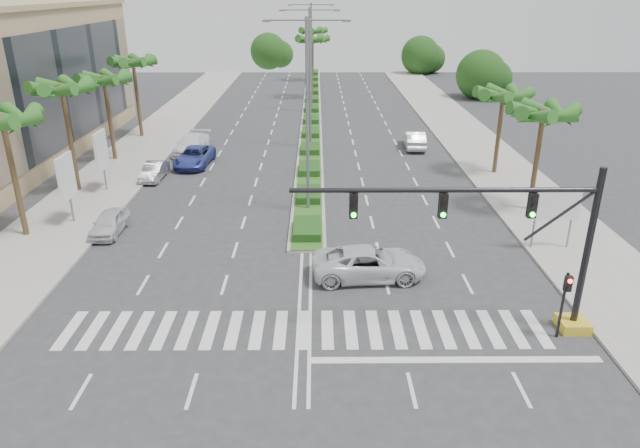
# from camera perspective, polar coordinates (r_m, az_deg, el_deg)

# --- Properties ---
(ground) EXTENTS (160.00, 160.00, 0.00)m
(ground) POSITION_cam_1_polar(r_m,az_deg,el_deg) (24.80, -1.61, -10.51)
(ground) COLOR #333335
(ground) RESTS_ON ground
(footpath_right) EXTENTS (6.00, 120.00, 0.15)m
(footpath_right) POSITION_cam_1_polar(r_m,az_deg,el_deg) (45.36, 18.54, 4.13)
(footpath_right) COLOR gray
(footpath_right) RESTS_ON ground
(footpath_left) EXTENTS (6.00, 120.00, 0.15)m
(footpath_left) POSITION_cam_1_polar(r_m,az_deg,el_deg) (45.73, -20.55, 4.00)
(footpath_left) COLOR gray
(footpath_left) RESTS_ON ground
(median) EXTENTS (2.20, 75.00, 0.20)m
(median) POSITION_cam_1_polar(r_m,az_deg,el_deg) (67.13, -0.84, 11.04)
(median) COLOR gray
(median) RESTS_ON ground
(median_grass) EXTENTS (1.80, 75.00, 0.04)m
(median_grass) POSITION_cam_1_polar(r_m,az_deg,el_deg) (67.11, -0.85, 11.14)
(median_grass) COLOR #32581E
(median_grass) RESTS_ON median
(signal_gantry) EXTENTS (12.60, 1.20, 7.20)m
(signal_gantry) POSITION_cam_1_polar(r_m,az_deg,el_deg) (24.67, 20.39, -3.03)
(signal_gantry) COLOR gold
(signal_gantry) RESTS_ON ground
(pedestrian_signal) EXTENTS (0.28, 0.36, 3.00)m
(pedestrian_signal) POSITION_cam_1_polar(r_m,az_deg,el_deg) (25.23, 23.30, -6.53)
(pedestrian_signal) COLOR black
(pedestrian_signal) RESTS_ON ground
(direction_sign) EXTENTS (2.70, 0.11, 3.40)m
(direction_sign) POSITION_cam_1_polar(r_m,az_deg,el_deg) (33.43, 22.45, 1.45)
(direction_sign) COLOR slate
(direction_sign) RESTS_ON ground
(billboard_near) EXTENTS (0.18, 2.10, 4.35)m
(billboard_near) POSITION_cam_1_polar(r_m,az_deg,el_deg) (37.58, -24.03, 4.25)
(billboard_near) COLOR slate
(billboard_near) RESTS_ON ground
(billboard_far) EXTENTS (0.18, 2.10, 4.35)m
(billboard_far) POSITION_cam_1_polar(r_m,az_deg,el_deg) (42.91, -21.04, 6.81)
(billboard_far) COLOR slate
(billboard_far) RESTS_ON ground
(palm_left_near) EXTENTS (4.57, 4.68, 7.55)m
(palm_left_near) POSITION_cam_1_polar(r_m,az_deg,el_deg) (35.84, -29.14, 8.75)
(palm_left_near) COLOR brown
(palm_left_near) RESTS_ON ground
(palm_left_mid) EXTENTS (4.57, 4.68, 7.95)m
(palm_left_mid) POSITION_cam_1_polar(r_m,az_deg,el_deg) (42.84, -24.38, 11.97)
(palm_left_mid) COLOR brown
(palm_left_mid) RESTS_ON ground
(palm_left_far) EXTENTS (4.57, 4.68, 7.35)m
(palm_left_far) POSITION_cam_1_polar(r_m,az_deg,el_deg) (50.28, -20.75, 13.13)
(palm_left_far) COLOR brown
(palm_left_far) RESTS_ON ground
(palm_left_end) EXTENTS (4.57, 4.68, 7.75)m
(palm_left_end) POSITION_cam_1_polar(r_m,az_deg,el_deg) (57.75, -18.17, 14.90)
(palm_left_end) COLOR brown
(palm_left_end) RESTS_ON ground
(palm_right_near) EXTENTS (4.57, 4.68, 7.05)m
(palm_right_near) POSITION_cam_1_polar(r_m,az_deg,el_deg) (38.17, 21.41, 9.99)
(palm_right_near) COLOR brown
(palm_right_near) RESTS_ON ground
(palm_right_far) EXTENTS (4.57, 4.68, 6.75)m
(palm_right_far) POSITION_cam_1_polar(r_m,az_deg,el_deg) (45.63, 17.84, 11.92)
(palm_right_far) COLOR brown
(palm_right_far) RESTS_ON ground
(palm_median_a) EXTENTS (4.57, 4.68, 8.05)m
(palm_median_a) POSITION_cam_1_polar(r_m,az_deg,el_deg) (76.04, -0.82, 17.78)
(palm_median_a) COLOR brown
(palm_median_a) RESTS_ON ground
(palm_median_b) EXTENTS (4.57, 4.68, 8.05)m
(palm_median_b) POSITION_cam_1_polar(r_m,az_deg,el_deg) (90.99, -0.75, 18.57)
(palm_median_b) COLOR brown
(palm_median_b) RESTS_ON ground
(streetlight_near) EXTENTS (5.10, 0.25, 12.00)m
(streetlight_near) POSITION_cam_1_polar(r_m,az_deg,el_deg) (35.42, -1.28, 11.63)
(streetlight_near) COLOR slate
(streetlight_near) RESTS_ON ground
(streetlight_mid) EXTENTS (5.10, 0.25, 12.00)m
(streetlight_mid) POSITION_cam_1_polar(r_m,az_deg,el_deg) (51.22, -1.02, 15.03)
(streetlight_mid) COLOR slate
(streetlight_mid) RESTS_ON ground
(streetlight_far) EXTENTS (5.10, 0.25, 12.00)m
(streetlight_far) POSITION_cam_1_polar(r_m,az_deg,el_deg) (67.11, -0.87, 16.83)
(streetlight_far) COLOR slate
(streetlight_far) RESTS_ON ground
(car_parked_a) EXTENTS (1.57, 3.88, 1.32)m
(car_parked_a) POSITION_cam_1_polar(r_m,az_deg,el_deg) (35.92, -20.33, 0.11)
(car_parked_a) COLOR silver
(car_parked_a) RESTS_ON ground
(car_parked_b) EXTENTS (1.49, 3.93, 1.28)m
(car_parked_b) POSITION_cam_1_polar(r_m,az_deg,el_deg) (45.25, -16.26, 5.11)
(car_parked_b) COLOR #A09FA4
(car_parked_b) RESTS_ON ground
(car_parked_c) EXTENTS (2.87, 5.55, 1.50)m
(car_parked_c) POSITION_cam_1_polar(r_m,az_deg,el_deg) (47.98, -12.45, 6.60)
(car_parked_c) COLOR #2F3C91
(car_parked_c) RESTS_ON ground
(car_parked_d) EXTENTS (2.86, 5.71, 1.59)m
(car_parked_d) POSITION_cam_1_polar(r_m,az_deg,el_deg) (51.74, -12.68, 7.78)
(car_parked_d) COLOR white
(car_parked_d) RESTS_ON ground
(car_crossing) EXTENTS (5.87, 2.99, 1.59)m
(car_crossing) POSITION_cam_1_polar(r_m,az_deg,el_deg) (28.66, 4.89, -3.90)
(car_crossing) COLOR silver
(car_crossing) RESTS_ON ground
(car_right) EXTENTS (1.93, 4.96, 1.61)m
(car_right) POSITION_cam_1_polar(r_m,az_deg,el_deg) (52.92, 9.41, 8.36)
(car_right) COLOR silver
(car_right) RESTS_ON ground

